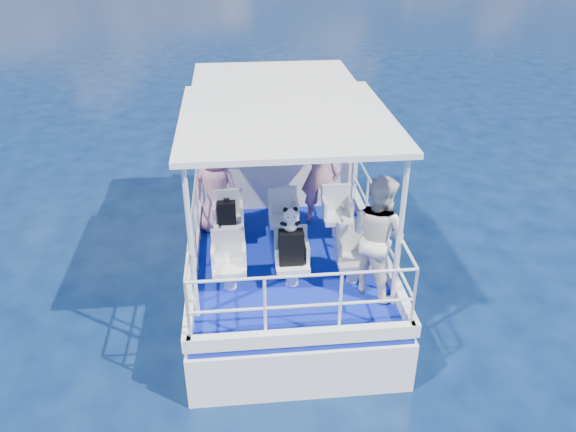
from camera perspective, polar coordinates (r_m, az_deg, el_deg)
The scene contains 20 objects.
ground at distance 9.72m, azimuth -0.30°, elevation -7.42°, with size 2000.00×2000.00×0.00m, color #071537.
hull at distance 10.54m, azimuth -0.82°, elevation -4.23°, with size 3.00×7.00×1.60m, color white.
deck at distance 10.10m, azimuth -0.86°, elevation -0.18°, with size 2.90×6.90×0.10m, color navy.
cabin at distance 10.81m, azimuth -1.50°, elevation 8.50°, with size 2.85×2.00×2.20m, color white.
canopy at distance 8.08m, azimuth -0.22°, elevation 10.00°, with size 3.00×3.20×0.08m, color white.
canopy_posts at distance 8.47m, azimuth -0.18°, elevation 2.57°, with size 2.77×2.97×2.20m.
railings at distance 8.47m, azimuth 0.04°, elevation -2.05°, with size 2.84×3.59×1.00m, color white, non-canonical shape.
seat_port_fwd at distance 9.26m, azimuth -5.99°, elevation -1.53°, with size 0.48×0.46×0.38m, color silver.
seat_center_fwd at distance 9.29m, azimuth -0.44°, elevation -1.26°, with size 0.48×0.46×0.38m, color silver.
seat_stbd_fwd at distance 9.41m, azimuth 5.03°, elevation -0.98°, with size 0.48×0.46×0.38m, color silver.
seat_port_aft at distance 8.17m, azimuth -5.92°, elevation -6.11°, with size 0.48×0.46×0.38m, color silver.
seat_center_aft at distance 8.20m, azimuth 0.41°, elevation -5.78°, with size 0.48×0.46×0.38m, color silver.
seat_stbd_aft at distance 8.33m, azimuth 6.61°, elevation -5.39°, with size 0.48×0.46×0.38m, color silver.
passenger_port_fwd at distance 9.31m, azimuth -7.30°, elevation 2.76°, with size 0.59×0.42×1.59m, color pink.
passenger_stbd_fwd at distance 9.54m, azimuth 3.22°, elevation 4.30°, with size 0.65×0.43×1.79m, color #C47F8E.
passenger_stbd_aft at distance 7.79m, azimuth 9.10°, elevation -1.99°, with size 0.87×0.68×1.80m, color white.
backpack_port at distance 9.02m, azimuth -6.23°, elevation 0.33°, with size 0.29×0.16×0.38m, color black.
backpack_center at distance 7.93m, azimuth 0.32°, elevation -3.21°, with size 0.35×0.20×0.52m, color black.
compact_camera at distance 8.93m, azimuth -6.27°, elevation 1.60°, with size 0.10×0.06×0.06m, color black.
panda at distance 7.73m, azimuth 0.24°, elevation -0.33°, with size 0.24×0.20×0.36m, color white, non-canonical shape.
Camera 1 is at (-0.73, -7.82, 5.73)m, focal length 35.00 mm.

